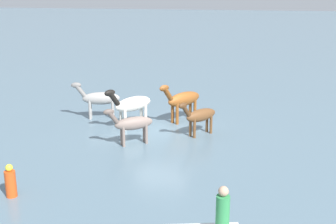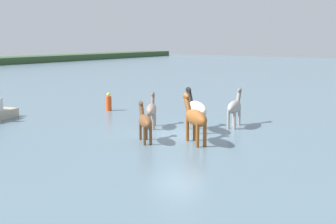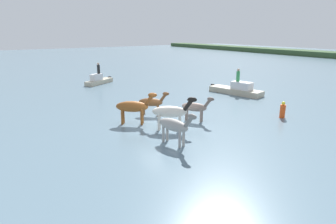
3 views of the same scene
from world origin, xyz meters
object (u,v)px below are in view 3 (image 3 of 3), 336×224
person_boatman_standing (98,69)px  horse_mid_herd (171,112)px  boat_dinghy_port (237,91)px  buoy_channel_marker (283,110)px  horse_dark_mare (175,126)px  person_helmsman_aft (238,76)px  horse_lead (152,102)px  boat_launch_far (99,81)px  horse_dun_straggler (134,107)px  horse_gray_outer (195,107)px

person_boatman_standing → horse_mid_herd: bearing=-6.6°
boat_dinghy_port → buoy_channel_marker: 7.74m
horse_dark_mare → buoy_channel_marker: (0.18, 8.86, -0.54)m
person_helmsman_aft → person_boatman_standing: 15.14m
horse_lead → boat_launch_far: horse_lead is taller
person_helmsman_aft → person_boatman_standing: bearing=-144.2°
horse_mid_herd → boat_dinghy_port: (-4.94, 10.85, -0.81)m
person_helmsman_aft → buoy_channel_marker: person_helmsman_aft is taller
horse_mid_herd → person_helmsman_aft: person_helmsman_aft is taller
horse_dark_mare → boat_dinghy_port: bearing=106.5°
horse_mid_herd → horse_dark_mare: size_ratio=0.94×
horse_mid_herd → horse_dark_mare: (1.96, -1.12, -0.08)m
horse_dun_straggler → horse_gray_outer: bearing=13.3°
boat_dinghy_port → person_boatman_standing: bearing=-156.7°
horse_lead → boat_launch_far: (-13.82, 1.27, -0.63)m
boat_launch_far → buoy_channel_marker: 20.16m
boat_launch_far → horse_gray_outer: bearing=59.7°
person_boatman_standing → buoy_channel_marker: 20.17m
person_helmsman_aft → horse_dun_straggler: bearing=-77.9°
horse_mid_herd → horse_gray_outer: bearing=53.5°
horse_dun_straggler → person_boatman_standing: bearing=115.7°
horse_dun_straggler → person_helmsman_aft: 12.43m
horse_dark_mare → person_helmsman_aft: size_ratio=2.06×
horse_gray_outer → boat_dinghy_port: size_ratio=0.38×
horse_mid_herd → person_helmsman_aft: bearing=63.3°
horse_mid_herd → horse_gray_outer: horse_mid_herd is taller
horse_dun_straggler → boat_launch_far: (-14.88, 3.22, -0.83)m
boat_dinghy_port → horse_lead: bearing=-93.8°
horse_lead → buoy_channel_marker: size_ratio=1.62×
horse_dark_mare → boat_dinghy_port: (-6.91, 11.97, -0.73)m
buoy_channel_marker → horse_gray_outer: bearing=-116.8°
horse_gray_outer → boat_launch_far: 16.57m
horse_lead → horse_mid_herd: bearing=-58.8°
horse_dun_straggler → boat_dinghy_port: size_ratio=0.43×
horse_dun_straggler → person_helmsman_aft: (-2.59, 12.14, 0.62)m
horse_dark_mare → boat_launch_far: (-19.12, 3.03, -0.74)m
boat_launch_far → person_boatman_standing: size_ratio=3.15×
horse_mid_herd → boat_launch_far: bearing=122.7°
horse_lead → person_boatman_standing: size_ratio=1.55×
person_helmsman_aft → boat_launch_far: bearing=-144.0°
boat_launch_far → boat_dinghy_port: bearing=94.4°
person_helmsman_aft → person_boatman_standing: person_helmsman_aft is taller
boat_dinghy_port → person_helmsman_aft: size_ratio=4.51×
horse_dark_mare → person_boatman_standing: (-19.11, 3.09, 0.67)m
boat_dinghy_port → boat_launch_far: 15.13m
horse_dun_straggler → boat_dinghy_port: (-2.66, 12.16, -0.81)m
horse_dun_straggler → person_boatman_standing: (-14.87, 3.28, 0.58)m
horse_dark_mare → boat_launch_far: horse_dark_mare is taller
horse_dun_straggler → boat_dinghy_port: 12.47m
horse_dark_mare → boat_launch_far: size_ratio=0.65×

